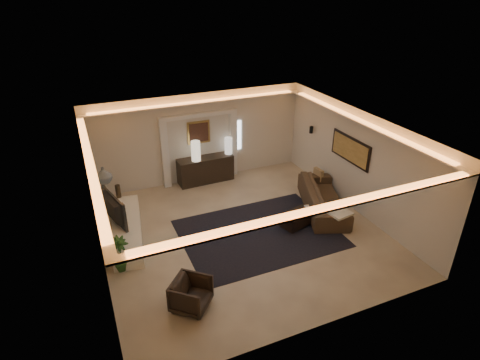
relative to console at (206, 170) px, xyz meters
name	(u,v)px	position (x,y,z in m)	size (l,w,h in m)	color
floor	(242,233)	(-0.10, -3.25, -0.40)	(7.00, 7.00, 0.00)	beige
ceiling	(242,129)	(-0.10, -3.25, 2.50)	(7.00, 7.00, 0.00)	white
wall_back	(199,138)	(-0.10, 0.25, 1.05)	(7.00, 7.00, 0.00)	beige
wall_front	(321,268)	(-0.10, -6.75, 1.05)	(7.00, 7.00, 0.00)	beige
wall_left	(95,214)	(-3.60, -3.25, 1.05)	(7.00, 7.00, 0.00)	beige
wall_right	(357,161)	(3.40, -3.25, 1.05)	(7.00, 7.00, 0.00)	beige
cove_soffit	(242,140)	(-0.10, -3.25, 2.22)	(7.00, 7.00, 0.04)	silver
daylight_slit	(238,135)	(1.25, 0.23, 0.95)	(0.25, 0.03, 1.00)	white
area_rug	(259,233)	(0.30, -3.45, -0.39)	(4.00, 3.00, 0.01)	black
pilaster_left	(165,155)	(-1.25, 0.15, 0.70)	(0.22, 0.20, 2.20)	silver
pilaster_right	(233,144)	(1.05, 0.15, 0.70)	(0.22, 0.20, 2.20)	silver
alcove_header	(198,115)	(-0.10, 0.15, 1.85)	(2.52, 0.20, 0.12)	silver
painting_frame	(199,132)	(-0.10, 0.22, 1.25)	(0.74, 0.04, 0.74)	tan
painting_canvas	(199,133)	(-0.10, 0.19, 1.25)	(0.62, 0.02, 0.62)	#4C2D1E
art_panel_frame	(350,150)	(3.37, -2.95, 1.30)	(0.04, 1.64, 0.74)	black
art_panel_gold	(350,150)	(3.34, -2.95, 1.30)	(0.02, 1.50, 0.62)	tan
wall_sconce	(311,130)	(3.28, -1.05, 1.28)	(0.12, 0.12, 0.22)	black
wall_niche	(91,178)	(-3.54, -1.85, 1.25)	(0.10, 0.55, 0.04)	silver
console	(206,170)	(0.00, 0.00, 0.00)	(1.81, 0.57, 0.91)	black
lamp_left	(196,154)	(-0.33, -0.12, 0.69)	(0.29, 0.29, 0.65)	#F7E9C7
lamp_right	(228,147)	(0.82, 0.00, 0.69)	(0.25, 0.25, 0.55)	beige
media_ledge	(127,230)	(-2.91, -2.27, -0.17)	(0.69, 2.75, 0.52)	white
tv	(109,211)	(-3.25, -2.17, 0.44)	(0.18, 1.34, 0.77)	black
figurine	(118,192)	(-2.89, -0.89, 0.24)	(0.14, 0.14, 0.38)	#3A2E20
ginger_jar	(103,175)	(-3.25, -2.28, 1.47)	(0.39, 0.39, 0.41)	#41516A
plant	(119,254)	(-3.25, -3.46, 0.01)	(0.46, 0.46, 0.82)	#29541E
sofa	(323,198)	(2.54, -3.05, -0.02)	(1.02, 2.60, 0.76)	#2E2317
throw_blanket	(340,213)	(2.29, -4.18, 0.15)	(0.55, 0.45, 0.06)	silver
throw_pillow	(318,174)	(3.05, -1.99, 0.15)	(0.11, 0.37, 0.37)	tan
coffee_table	(298,218)	(1.45, -3.48, -0.20)	(0.94, 0.51, 0.35)	#2E211E
bowl	(288,219)	(0.98, -3.74, 0.05)	(0.34, 0.34, 0.08)	black
magazine	(310,206)	(1.89, -3.36, 0.02)	(0.27, 0.19, 0.03)	beige
armchair	(191,294)	(-2.11, -5.29, -0.07)	(0.71, 0.73, 0.66)	#2F291F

